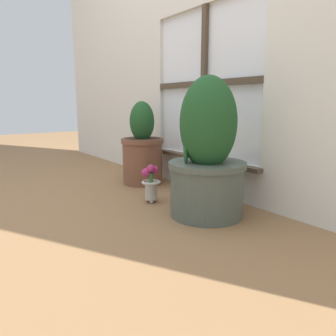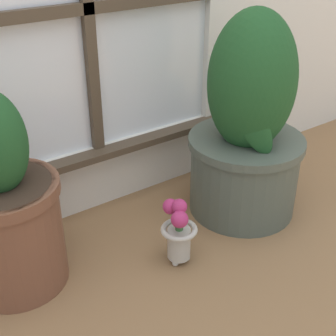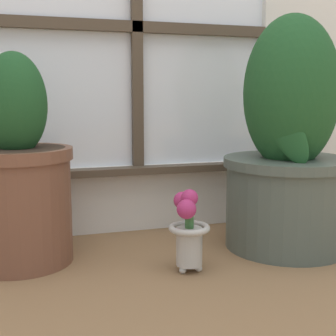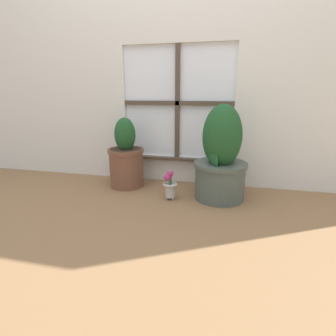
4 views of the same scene
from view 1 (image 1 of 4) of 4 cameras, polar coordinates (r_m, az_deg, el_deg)
The scene contains 4 objects.
ground_plane at distance 1.88m, azimuth -8.18°, elevation -6.58°, with size 10.00×10.00×0.00m, color olive.
potted_plant_left at distance 2.34m, azimuth -4.47°, elevation 3.10°, with size 0.30×0.30×0.58m.
potted_plant_right at distance 1.65m, azimuth 6.85°, elevation 1.80°, with size 0.39×0.39×0.70m.
flower_vase at distance 1.91m, azimuth -3.01°, elevation -2.60°, with size 0.11×0.11×0.22m.
Camera 1 is at (1.59, -0.82, 0.57)m, focal length 35.00 mm.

